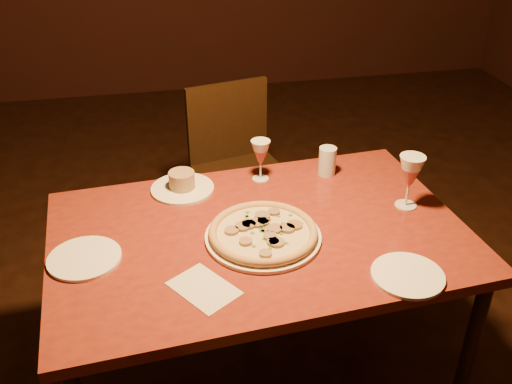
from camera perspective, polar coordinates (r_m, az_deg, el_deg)
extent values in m
cube|color=maroon|center=(1.88, 0.33, -4.36)|extent=(1.40, 0.95, 0.04)
cylinder|color=black|center=(2.35, -17.03, -8.62)|extent=(0.05, 0.05, 0.68)
cylinder|color=black|center=(2.09, 20.39, -15.28)|extent=(0.05, 0.05, 0.68)
cylinder|color=black|center=(2.56, 11.28, -4.08)|extent=(0.05, 0.05, 0.68)
cube|color=black|center=(2.74, -1.28, 1.51)|extent=(0.49, 0.49, 0.04)
cube|color=black|center=(2.80, -2.88, 7.08)|extent=(0.41, 0.12, 0.39)
cylinder|color=black|center=(2.68, -3.10, -5.09)|extent=(0.04, 0.04, 0.42)
cylinder|color=black|center=(2.94, -5.48, -1.61)|extent=(0.04, 0.04, 0.42)
cylinder|color=black|center=(2.79, 3.25, -3.44)|extent=(0.04, 0.04, 0.42)
cylinder|color=black|center=(3.04, 0.41, -0.24)|extent=(0.04, 0.04, 0.42)
cylinder|color=white|center=(1.82, 0.71, -4.50)|extent=(0.37, 0.37, 0.01)
cylinder|color=#CCBE8D|center=(1.82, 0.72, -4.16)|extent=(0.34, 0.34, 0.01)
torus|color=tan|center=(1.81, 0.72, -3.98)|extent=(0.35, 0.35, 0.03)
cylinder|color=white|center=(2.10, -7.36, 0.34)|extent=(0.23, 0.23, 0.01)
cylinder|color=#9F7C5B|center=(2.08, -7.43, 1.21)|extent=(0.09, 0.09, 0.06)
cylinder|color=silver|center=(2.18, 7.14, 3.08)|extent=(0.07, 0.07, 0.11)
cylinder|color=white|center=(1.81, -16.78, -6.36)|extent=(0.22, 0.22, 0.01)
cylinder|color=white|center=(1.73, 14.93, -8.06)|extent=(0.21, 0.21, 0.01)
cube|color=silver|center=(1.64, -5.23, -9.56)|extent=(0.22, 0.23, 0.00)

